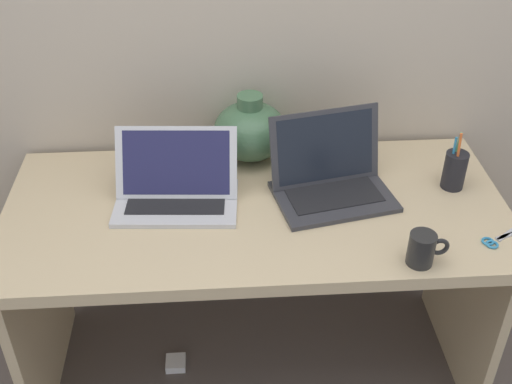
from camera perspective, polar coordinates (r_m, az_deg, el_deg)
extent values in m
plane|color=#564C47|center=(2.39, 0.00, -15.07)|extent=(6.00, 6.00, 0.00)
cube|color=#BCAD99|center=(2.01, -0.77, 16.72)|extent=(4.40, 0.04, 2.40)
cube|color=#D1B78C|center=(1.91, 0.00, -1.71)|extent=(1.49, 0.69, 0.04)
cube|color=#D1B78C|center=(2.22, -18.76, -9.71)|extent=(0.03, 0.58, 0.67)
cube|color=#D1B78C|center=(2.29, 18.13, -8.04)|extent=(0.03, 0.58, 0.67)
cube|color=silver|center=(1.91, -7.09, -0.96)|extent=(0.37, 0.25, 0.01)
cube|color=black|center=(1.91, -7.11, -0.74)|extent=(0.30, 0.16, 0.00)
cube|color=silver|center=(1.90, -7.12, 2.61)|extent=(0.37, 0.14, 0.19)
cube|color=#23234C|center=(1.90, -7.12, 2.61)|extent=(0.32, 0.12, 0.17)
cube|color=#333338|center=(1.94, 6.92, -0.41)|extent=(0.38, 0.30, 0.01)
cube|color=black|center=(1.93, 6.94, -0.19)|extent=(0.30, 0.20, 0.00)
cube|color=#333338|center=(1.94, 6.18, 3.99)|extent=(0.35, 0.13, 0.23)
cube|color=black|center=(1.94, 6.18, 3.99)|extent=(0.31, 0.12, 0.20)
ellipsoid|color=#47704C|center=(2.08, -0.53, 5.45)|extent=(0.24, 0.24, 0.18)
cylinder|color=#47704C|center=(2.03, -0.54, 8.02)|extent=(0.08, 0.08, 0.05)
cylinder|color=black|center=(1.73, 14.51, -4.94)|extent=(0.07, 0.07, 0.09)
torus|color=black|center=(1.74, 16.03, -4.72)|extent=(0.05, 0.01, 0.05)
cylinder|color=black|center=(2.04, 17.28, 1.86)|extent=(0.07, 0.07, 0.12)
cylinder|color=#338CBF|center=(2.01, 17.12, 2.94)|extent=(0.01, 0.01, 0.14)
cylinder|color=orange|center=(2.00, 17.53, 2.99)|extent=(0.01, 0.01, 0.16)
cylinder|color=#4CA566|center=(2.02, 17.36, 3.24)|extent=(0.02, 0.01, 0.15)
cube|color=#B7B7BC|center=(1.93, 21.57, -3.43)|extent=(0.09, 0.07, 0.00)
cube|color=#B7B7BC|center=(1.92, 21.73, -3.54)|extent=(0.10, 0.05, 0.00)
torus|color=#338CBF|center=(1.87, 20.30, -4.40)|extent=(0.03, 0.04, 0.01)
torus|color=#338CBF|center=(1.87, 19.95, -4.15)|extent=(0.03, 0.03, 0.01)
cube|color=white|center=(2.39, -7.17, -14.89)|extent=(0.07, 0.07, 0.03)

